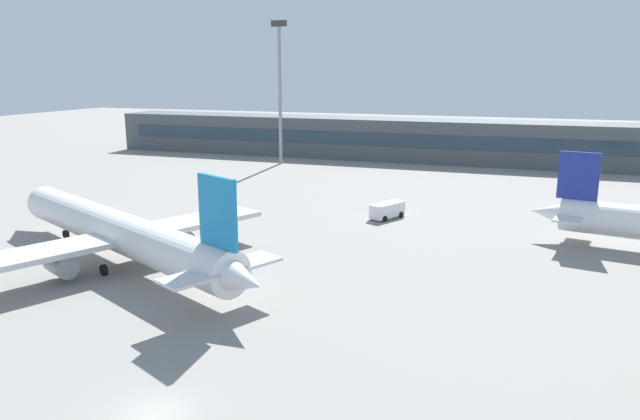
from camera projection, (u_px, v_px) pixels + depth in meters
ground_plane at (351, 237)px, 70.94m from camera, size 400.00×400.00×0.00m
terminal_building at (435, 140)px, 129.65m from camera, size 153.04×12.13×9.00m
airplane_near at (116, 231)px, 60.42m from camera, size 42.84×30.92×11.35m
service_van_white at (387, 210)px, 79.73m from camera, size 4.14×5.54×2.08m
floodlight_tower_west at (280, 84)px, 123.12m from camera, size 3.20×0.80×29.35m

